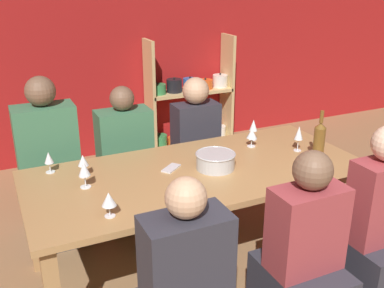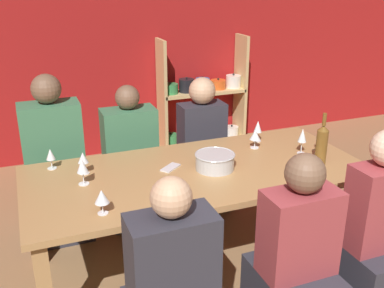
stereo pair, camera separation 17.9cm
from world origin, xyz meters
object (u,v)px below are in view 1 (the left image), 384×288
shelf_unit (190,107)px  person_far_a (196,158)px  wine_glass_white_c (49,159)px  person_near_b (374,241)px  wine_glass_empty_a (252,134)px  person_far_c (51,181)px  wine_bottle_green (319,141)px  wine_glass_red_a (253,126)px  wine_glass_red_b (299,134)px  person_far_b (126,173)px  wine_glass_white_a (83,161)px  person_near_a (302,270)px  dining_table (198,181)px  cell_phone (171,168)px  wine_glass_red_c (109,200)px  wine_glass_white_b (84,170)px  mixing_bowl (215,160)px

shelf_unit → person_far_a: size_ratio=1.12×
wine_glass_white_c → person_near_b: 2.10m
wine_glass_empty_a → person_far_c: bearing=156.6°
wine_bottle_green → wine_glass_empty_a: wine_bottle_green is taller
wine_glass_red_a → wine_glass_red_b: size_ratio=0.88×
wine_glass_red_a → person_far_b: 1.11m
wine_glass_white_a → person_near_b: person_near_b is taller
wine_glass_white_a → person_near_b: 1.86m
wine_glass_white_c → person_near_a: 1.71m
person_far_a → wine_glass_empty_a: bearing=104.6°
dining_table → wine_glass_red_b: (0.81, 0.00, 0.21)m
dining_table → wine_bottle_green: 0.87m
wine_glass_red_a → person_near_a: person_near_a is taller
wine_glass_white_c → shelf_unit: bearing=44.2°
wine_bottle_green → cell_phone: bearing=163.0°
wine_glass_white_c → person_far_b: person_far_b is taller
wine_glass_empty_a → wine_glass_white_c: wine_glass_white_c is taller
wine_glass_white_c → person_far_a: 1.42m
wine_glass_red_c → person_near_b: 1.61m
wine_glass_red_a → person_far_c: (-1.49, 0.49, -0.38)m
wine_glass_white_b → wine_glass_white_a: bearing=80.4°
wine_glass_white_b → person_far_a: size_ratio=0.15×
mixing_bowl → person_far_a: (0.27, 0.87, -0.37)m
cell_phone → person_near_a: person_near_a is taller
person_far_a → person_far_c: bearing=1.1°
wine_glass_empty_a → wine_glass_red_a: wine_glass_red_a is taller
wine_glass_red_a → wine_glass_red_b: 0.38m
shelf_unit → person_far_c: (-1.79, -1.34, -0.01)m
wine_glass_white_a → person_far_c: size_ratio=0.11×
mixing_bowl → person_near_a: size_ratio=0.24×
dining_table → wine_glass_white_b: wine_glass_white_b is taller
wine_glass_white_a → person_far_b: (0.45, 0.62, -0.43)m
wine_glass_empty_a → person_far_b: person_far_b is taller
dining_table → person_near_b: 1.15m
wine_glass_white_a → mixing_bowl: bearing=-16.5°
wine_glass_red_a → wine_glass_white_b: (-1.37, -0.27, 0.00)m
dining_table → person_far_b: size_ratio=1.96×
wine_glass_empty_a → wine_glass_red_b: 0.34m
mixing_bowl → wine_bottle_green: bearing=-14.6°
wine_glass_white_c → person_far_b: size_ratio=0.12×
wine_glass_red_a → person_far_b: size_ratio=0.14×
dining_table → person_far_c: person_far_c is taller
person_near_a → person_near_b: (0.55, 0.02, 0.03)m
wine_glass_white_c → mixing_bowl: bearing=-21.6°
shelf_unit → person_near_a: 3.07m
dining_table → person_near_b: person_near_b is taller
wine_bottle_green → wine_glass_white_c: bearing=161.2°
wine_glass_white_c → wine_glass_red_a: bearing=-1.6°
person_near_b → mixing_bowl: bearing=131.5°
person_far_a → person_near_b: (0.42, -1.64, 0.01)m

